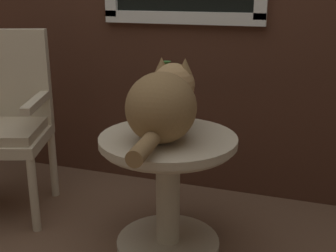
{
  "coord_description": "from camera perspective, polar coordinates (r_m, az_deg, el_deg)",
  "views": [
    {
      "loc": [
        0.88,
        -1.67,
        1.22
      ],
      "look_at": [
        0.27,
        0.13,
        0.62
      ],
      "focal_mm": 47.09,
      "sensor_mm": 36.0,
      "label": 1
    }
  ],
  "objects": [
    {
      "name": "wicker_chair",
      "position": [
        2.57,
        -20.49,
        1.23
      ],
      "size": [
        0.59,
        0.58,
        1.0
      ],
      "color": "beige",
      "rests_on": "ground_plane"
    },
    {
      "name": "cat",
      "position": [
        1.93,
        -0.59,
        2.99
      ],
      "size": [
        0.34,
        0.71,
        0.34
      ],
      "color": "olive",
      "rests_on": "wicker_side_table"
    },
    {
      "name": "pewter_vase_with_ivy",
      "position": [
        2.16,
        0.17,
        2.68
      ],
      "size": [
        0.14,
        0.14,
        0.31
      ],
      "color": "gray",
      "rests_on": "wicker_side_table"
    },
    {
      "name": "wicker_side_table",
      "position": [
        2.07,
        -0.0,
        -6.09
      ],
      "size": [
        0.64,
        0.64,
        0.57
      ],
      "color": "beige",
      "rests_on": "ground_plane"
    },
    {
      "name": "ground_plane",
      "position": [
        2.25,
        -7.78,
        -15.44
      ],
      "size": [
        6.0,
        6.0,
        0.0
      ],
      "primitive_type": "plane",
      "color": "brown"
    }
  ]
}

